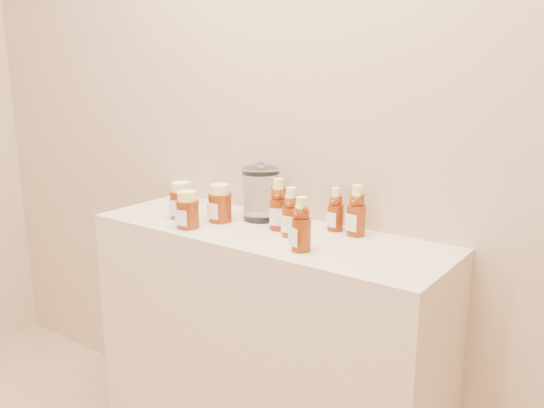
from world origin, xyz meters
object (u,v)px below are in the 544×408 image
Objects in this scene: display_table at (265,358)px; glass_canister at (261,191)px; honey_jar_left at (181,200)px; bear_bottle_back_left at (279,201)px; bear_bottle_front_left at (291,209)px.

display_table is 0.56m from glass_canister.
display_table is 6.12× the size of glass_canister.
honey_jar_left is (-0.32, -0.05, 0.51)m from display_table.
display_table is 9.63× the size of honey_jar_left.
bear_bottle_back_left is at bearing 0.15° from honey_jar_left.
glass_canister reaches higher than honey_jar_left.
glass_canister reaches higher than display_table.
bear_bottle_front_left is 0.22m from glass_canister.
display_table is 0.61m from honey_jar_left.
display_table is at bearing -4.96° from honey_jar_left.
bear_bottle_back_left reaches higher than display_table.
glass_canister is (-0.12, 0.06, 0.00)m from bear_bottle_back_left.
honey_jar_left reaches higher than display_table.
display_table is at bearing -147.39° from bear_bottle_back_left.
bear_bottle_back_left is (0.03, 0.04, 0.54)m from display_table.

